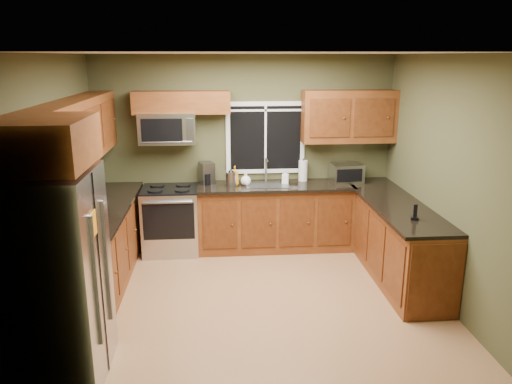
{
  "coord_description": "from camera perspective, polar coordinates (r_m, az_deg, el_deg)",
  "views": [
    {
      "loc": [
        -0.4,
        -5.2,
        2.67
      ],
      "look_at": [
        0.05,
        0.35,
        1.15
      ],
      "focal_mm": 35.0,
      "sensor_mm": 36.0,
      "label": 1
    }
  ],
  "objects": [
    {
      "name": "base_cabinets_peninsula",
      "position": [
        6.54,
        15.4,
        -5.16
      ],
      "size": [
        0.6,
        2.52,
        0.9
      ],
      "color": "brown",
      "rests_on": "ground"
    },
    {
      "name": "countertop_left",
      "position": [
        6.1,
        -17.47,
        -2.14
      ],
      "size": [
        0.65,
        2.65,
        0.04
      ],
      "primitive_type": "cube",
      "color": "black",
      "rests_on": "base_cabinets_left"
    },
    {
      "name": "front_wall",
      "position": [
        3.67,
        1.93,
        -5.84
      ],
      "size": [
        4.2,
        0.0,
        4.2
      ],
      "primitive_type": "plane",
      "rotation": [
        -1.57,
        0.0,
        0.0
      ],
      "color": "#414126",
      "rests_on": "ground"
    },
    {
      "name": "floor",
      "position": [
        5.86,
        -0.22,
        -11.84
      ],
      "size": [
        4.2,
        4.2,
        0.0
      ],
      "primitive_type": "plane",
      "color": "#986843",
      "rests_on": "ground"
    },
    {
      "name": "window",
      "position": [
        7.11,
        1.09,
        6.22
      ],
      "size": [
        1.12,
        0.03,
        1.02
      ],
      "color": "white",
      "rests_on": "back_wall"
    },
    {
      "name": "range",
      "position": [
        7.05,
        -9.7,
        -3.14
      ],
      "size": [
        0.76,
        0.69,
        0.94
      ],
      "color": "#B7B7BC",
      "rests_on": "ground"
    },
    {
      "name": "base_cabinets_left",
      "position": [
        6.25,
        -17.35,
        -6.26
      ],
      "size": [
        0.6,
        2.65,
        0.9
      ],
      "primitive_type": "cube",
      "color": "brown",
      "rests_on": "ground"
    },
    {
      "name": "base_cabinets_back",
      "position": [
        7.11,
        2.19,
        -2.94
      ],
      "size": [
        2.17,
        0.6,
        0.9
      ],
      "primitive_type": "cube",
      "color": "brown",
      "rests_on": "ground"
    },
    {
      "name": "countertop_peninsula",
      "position": [
        6.39,
        15.46,
        -1.19
      ],
      "size": [
        0.65,
        2.5,
        0.04
      ],
      "primitive_type": "cube",
      "color": "black",
      "rests_on": "base_cabinets_peninsula"
    },
    {
      "name": "kettle",
      "position": [
        6.81,
        -2.88,
        1.55
      ],
      "size": [
        0.18,
        0.18,
        0.25
      ],
      "color": "#B7B7BC",
      "rests_on": "countertop_back"
    },
    {
      "name": "coffee_maker",
      "position": [
        7.02,
        -5.65,
        2.09
      ],
      "size": [
        0.24,
        0.28,
        0.3
      ],
      "color": "slate",
      "rests_on": "countertop_back"
    },
    {
      "name": "soap_bottle_a",
      "position": [
        6.89,
        -2.43,
        1.88
      ],
      "size": [
        0.12,
        0.12,
        0.27
      ],
      "primitive_type": "imported",
      "rotation": [
        0.0,
        0.0,
        -0.17
      ],
      "color": "orange",
      "rests_on": "countertop_back"
    },
    {
      "name": "toaster_oven",
      "position": [
        7.17,
        10.32,
        2.16
      ],
      "size": [
        0.45,
        0.36,
        0.27
      ],
      "color": "#B7B7BC",
      "rests_on": "countertop_back"
    },
    {
      "name": "refrigerator",
      "position": [
        4.49,
        -21.87,
        -9.14
      ],
      "size": [
        0.74,
        0.9,
        1.8
      ],
      "color": "#B7B7BC",
      "rests_on": "ground"
    },
    {
      "name": "upper_cabinets_back_left",
      "position": [
        6.88,
        -8.5,
        10.1
      ],
      "size": [
        1.3,
        0.33,
        0.3
      ],
      "primitive_type": "cube",
      "color": "brown",
      "rests_on": "back_wall"
    },
    {
      "name": "countertop_back",
      "position": [
        6.95,
        2.26,
        0.67
      ],
      "size": [
        2.17,
        0.65,
        0.04
      ],
      "primitive_type": "cube",
      "color": "black",
      "rests_on": "base_cabinets_back"
    },
    {
      "name": "left_wall",
      "position": [
        5.63,
        -22.07,
        0.56
      ],
      "size": [
        0.0,
        3.6,
        3.6
      ],
      "primitive_type": "plane",
      "rotation": [
        1.57,
        0.0,
        1.57
      ],
      "color": "#414126",
      "rests_on": "ground"
    },
    {
      "name": "upper_cabinets_back_right",
      "position": [
        7.13,
        10.57,
        8.49
      ],
      "size": [
        1.3,
        0.33,
        0.72
      ],
      "primitive_type": "cube",
      "color": "brown",
      "rests_on": "back_wall"
    },
    {
      "name": "soap_bottle_b",
      "position": [
        7.0,
        3.37,
        1.77
      ],
      "size": [
        0.11,
        0.11,
        0.2
      ],
      "primitive_type": "imported",
      "rotation": [
        0.0,
        0.0,
        -0.21
      ],
      "color": "white",
      "rests_on": "countertop_back"
    },
    {
      "name": "microwave",
      "position": [
        6.9,
        -10.07,
        7.21
      ],
      "size": [
        0.76,
        0.41,
        0.42
      ],
      "color": "#B7B7BC",
      "rests_on": "back_wall"
    },
    {
      "name": "paper_towel_roll",
      "position": [
        7.17,
        5.39,
        2.45
      ],
      "size": [
        0.16,
        0.16,
        0.33
      ],
      "color": "white",
      "rests_on": "countertop_back"
    },
    {
      "name": "soap_bottle_c",
      "position": [
        6.91,
        -1.18,
        1.54
      ],
      "size": [
        0.16,
        0.16,
        0.18
      ],
      "primitive_type": "imported",
      "rotation": [
        0.0,
        0.0,
        -0.12
      ],
      "color": "white",
      "rests_on": "countertop_back"
    },
    {
      "name": "sink",
      "position": [
        6.95,
        1.3,
        0.95
      ],
      "size": [
        0.6,
        0.42,
        0.36
      ],
      "color": "slate",
      "rests_on": "countertop_back"
    },
    {
      "name": "upper_cabinet_over_fridge",
      "position": [
        4.17,
        -23.41,
        5.18
      ],
      "size": [
        0.72,
        0.9,
        0.38
      ],
      "primitive_type": "cube",
      "color": "brown",
      "rests_on": "left_wall"
    },
    {
      "name": "upper_cabinets_left",
      "position": [
        5.94,
        -19.71,
        6.54
      ],
      "size": [
        0.33,
        2.65,
        0.72
      ],
      "primitive_type": "cube",
      "color": "brown",
      "rests_on": "left_wall"
    },
    {
      "name": "ceiling",
      "position": [
        5.22,
        -0.25,
        15.59
      ],
      "size": [
        4.2,
        4.2,
        0.0
      ],
      "primitive_type": "plane",
      "rotation": [
        3.14,
        0.0,
        0.0
      ],
      "color": "white",
      "rests_on": "back_wall"
    },
    {
      "name": "cordless_phone",
      "position": [
        5.72,
        17.71,
        -2.54
      ],
      "size": [
        0.1,
        0.1,
        0.18
      ],
      "color": "black",
      "rests_on": "countertop_peninsula"
    },
    {
      "name": "back_wall",
      "position": [
        7.13,
        -1.34,
        4.61
      ],
      "size": [
        4.2,
        0.0,
        4.2
      ],
      "primitive_type": "plane",
      "rotation": [
        1.57,
        0.0,
        0.0
      ],
      "color": "#414126",
      "rests_on": "ground"
    },
    {
      "name": "right_wall",
      "position": [
        5.92,
        20.5,
        1.4
      ],
      "size": [
        0.0,
        3.6,
        3.6
      ],
      "primitive_type": "plane",
      "rotation": [
        1.57,
        0.0,
        -1.57
      ],
      "color": "#414126",
      "rests_on": "ground"
    }
  ]
}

